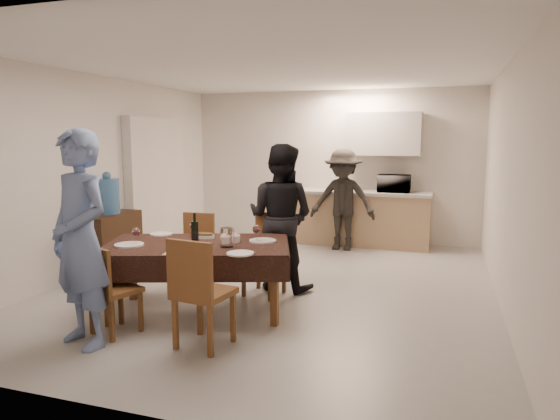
% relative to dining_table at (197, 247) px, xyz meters
% --- Properties ---
extents(floor, '(5.00, 6.00, 0.02)m').
position_rel_dining_table_xyz_m(floor, '(0.49, 1.12, -0.69)').
color(floor, '#A1A09C').
rests_on(floor, ground).
extents(ceiling, '(5.00, 6.00, 0.02)m').
position_rel_dining_table_xyz_m(ceiling, '(0.49, 1.12, 1.91)').
color(ceiling, white).
rests_on(ceiling, wall_back).
extents(wall_back, '(5.00, 0.02, 2.60)m').
position_rel_dining_table_xyz_m(wall_back, '(0.49, 4.12, 0.61)').
color(wall_back, silver).
rests_on(wall_back, floor).
extents(wall_front, '(5.00, 0.02, 2.60)m').
position_rel_dining_table_xyz_m(wall_front, '(0.49, -1.88, 0.61)').
color(wall_front, silver).
rests_on(wall_front, floor).
extents(wall_left, '(0.02, 6.00, 2.60)m').
position_rel_dining_table_xyz_m(wall_left, '(-2.01, 1.12, 0.61)').
color(wall_left, silver).
rests_on(wall_left, floor).
extents(wall_right, '(0.02, 6.00, 2.60)m').
position_rel_dining_table_xyz_m(wall_right, '(2.99, 1.12, 0.61)').
color(wall_right, silver).
rests_on(wall_right, floor).
extents(stub_partition, '(0.15, 1.40, 2.10)m').
position_rel_dining_table_xyz_m(stub_partition, '(-1.93, 2.32, 0.36)').
color(stub_partition, beige).
rests_on(stub_partition, floor).
extents(kitchen_base_cabinet, '(2.20, 0.60, 0.86)m').
position_rel_dining_table_xyz_m(kitchen_base_cabinet, '(1.09, 3.80, -0.26)').
color(kitchen_base_cabinet, tan).
rests_on(kitchen_base_cabinet, floor).
extents(kitchen_worktop, '(2.24, 0.64, 0.05)m').
position_rel_dining_table_xyz_m(kitchen_worktop, '(1.09, 3.80, 0.20)').
color(kitchen_worktop, '#ACACA7').
rests_on(kitchen_worktop, kitchen_base_cabinet).
extents(upper_cabinet, '(1.20, 0.34, 0.70)m').
position_rel_dining_table_xyz_m(upper_cabinet, '(1.39, 3.94, 1.16)').
color(upper_cabinet, silver).
rests_on(upper_cabinet, wall_back).
extents(dining_table, '(2.09, 1.61, 0.72)m').
position_rel_dining_table_xyz_m(dining_table, '(0.00, 0.00, 0.00)').
color(dining_table, black).
rests_on(dining_table, floor).
extents(chair_near_left, '(0.48, 0.49, 0.45)m').
position_rel_dining_table_xyz_m(chair_near_left, '(-0.45, -0.83, -0.18)').
color(chair_near_left, brown).
rests_on(chair_near_left, floor).
extents(chair_near_right, '(0.49, 0.50, 0.52)m').
position_rel_dining_table_xyz_m(chair_near_right, '(0.45, -0.84, -0.10)').
color(chair_near_right, brown).
rests_on(chair_near_right, floor).
extents(chair_far_left, '(0.43, 0.43, 0.48)m').
position_rel_dining_table_xyz_m(chair_far_left, '(-0.45, 0.67, -0.15)').
color(chair_far_left, brown).
rests_on(chair_far_left, floor).
extents(chair_far_right, '(0.48, 0.48, 0.50)m').
position_rel_dining_table_xyz_m(chair_far_right, '(0.45, 0.66, -0.12)').
color(chair_far_right, brown).
rests_on(chair_far_right, floor).
extents(console, '(0.43, 0.87, 0.80)m').
position_rel_dining_table_xyz_m(console, '(-1.79, 0.96, -0.28)').
color(console, black).
rests_on(console, floor).
extents(water_jug, '(0.31, 0.31, 0.46)m').
position_rel_dining_table_xyz_m(water_jug, '(-1.79, 0.96, 0.35)').
color(water_jug, teal).
rests_on(water_jug, console).
extents(wine_bottle, '(0.08, 0.08, 0.31)m').
position_rel_dining_table_xyz_m(wine_bottle, '(-0.05, 0.05, 0.19)').
color(wine_bottle, black).
rests_on(wine_bottle, dining_table).
extents(water_pitcher, '(0.12, 0.12, 0.19)m').
position_rel_dining_table_xyz_m(water_pitcher, '(0.35, -0.05, 0.13)').
color(water_pitcher, white).
rests_on(water_pitcher, dining_table).
extents(savoury_tart, '(0.44, 0.36, 0.05)m').
position_rel_dining_table_xyz_m(savoury_tart, '(0.10, -0.38, 0.06)').
color(savoury_tart, gold).
rests_on(savoury_tart, dining_table).
extents(salad_bowl, '(0.18, 0.18, 0.07)m').
position_rel_dining_table_xyz_m(salad_bowl, '(0.30, 0.18, 0.07)').
color(salad_bowl, white).
rests_on(salad_bowl, dining_table).
extents(mushroom_dish, '(0.19, 0.19, 0.03)m').
position_rel_dining_table_xyz_m(mushroom_dish, '(-0.05, 0.28, 0.05)').
color(mushroom_dish, white).
rests_on(mushroom_dish, dining_table).
extents(wine_glass_a, '(0.08, 0.08, 0.18)m').
position_rel_dining_table_xyz_m(wine_glass_a, '(-0.55, -0.25, 0.12)').
color(wine_glass_a, white).
rests_on(wine_glass_a, dining_table).
extents(wine_glass_b, '(0.08, 0.08, 0.18)m').
position_rel_dining_table_xyz_m(wine_glass_b, '(0.55, 0.25, 0.13)').
color(wine_glass_b, white).
rests_on(wine_glass_b, dining_table).
extents(wine_glass_c, '(0.08, 0.08, 0.17)m').
position_rel_dining_table_xyz_m(wine_glass_c, '(-0.20, 0.30, 0.12)').
color(wine_glass_c, white).
rests_on(wine_glass_c, dining_table).
extents(plate_near_left, '(0.29, 0.29, 0.02)m').
position_rel_dining_table_xyz_m(plate_near_left, '(-0.60, -0.30, 0.04)').
color(plate_near_left, white).
rests_on(plate_near_left, dining_table).
extents(plate_near_right, '(0.26, 0.26, 0.01)m').
position_rel_dining_table_xyz_m(plate_near_right, '(0.60, -0.30, 0.04)').
color(plate_near_right, white).
rests_on(plate_near_right, dining_table).
extents(plate_far_left, '(0.24, 0.24, 0.01)m').
position_rel_dining_table_xyz_m(plate_far_left, '(-0.60, 0.30, 0.04)').
color(plate_far_left, white).
rests_on(plate_far_left, dining_table).
extents(plate_far_right, '(0.28, 0.28, 0.02)m').
position_rel_dining_table_xyz_m(plate_far_right, '(0.60, 0.30, 0.04)').
color(plate_far_right, white).
rests_on(plate_far_right, dining_table).
extents(microwave, '(0.51, 0.35, 0.28)m').
position_rel_dining_table_xyz_m(microwave, '(1.60, 3.80, 0.37)').
color(microwave, silver).
rests_on(microwave, kitchen_worktop).
extents(person_near, '(0.79, 0.65, 1.86)m').
position_rel_dining_table_xyz_m(person_near, '(-0.55, -1.05, 0.25)').
color(person_near, '#647EB2').
rests_on(person_near, floor).
extents(person_far, '(0.91, 0.76, 1.72)m').
position_rel_dining_table_xyz_m(person_far, '(0.55, 1.05, 0.17)').
color(person_far, black).
rests_on(person_far, floor).
extents(person_kitchen, '(1.04, 0.60, 1.61)m').
position_rel_dining_table_xyz_m(person_kitchen, '(0.84, 3.35, 0.12)').
color(person_kitchen, black).
rests_on(person_kitchen, floor).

